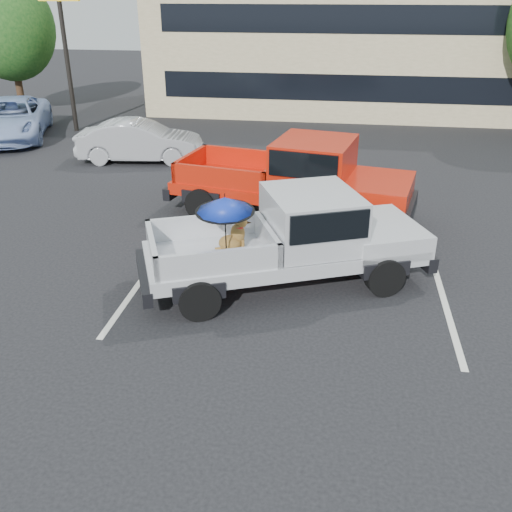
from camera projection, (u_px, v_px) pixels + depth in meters
The scene contains 11 objects.
ground at pixel (278, 338), 9.73m from camera, with size 90.00×90.00×0.00m, color black.
stripe_left at pixel (146, 273), 11.92m from camera, with size 0.12×5.00×0.01m, color silver.
stripe_right at pixel (442, 294), 11.11m from camera, with size 0.12×5.00×0.01m, color silver.
motel_building at pixel (372, 38), 26.82m from camera, with size 20.40×8.40×6.30m.
motel_sign at pixel (60, 8), 21.57m from camera, with size 1.60×0.22×6.00m.
tree_left at pixel (9, 28), 25.18m from camera, with size 3.96×3.96×6.02m.
tree_back at pixel (454, 8), 28.45m from camera, with size 4.68×4.68×7.11m.
silver_pickup at pixel (300, 234), 11.15m from camera, with size 6.00×4.01×2.06m.
red_pickup at pixel (306, 176), 14.30m from camera, with size 6.52×3.31×2.05m.
silver_sedan at pixel (140, 141), 19.24m from camera, with size 1.45×4.15×1.37m, color #A6A8AD.
blue_suv at pixel (11, 119), 22.10m from camera, with size 2.50×5.43×1.51m, color #8CA3D1.
Camera 1 is at (0.85, -8.14, 5.46)m, focal length 40.00 mm.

